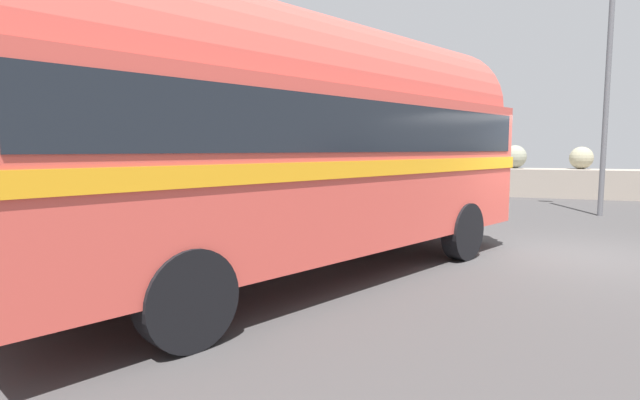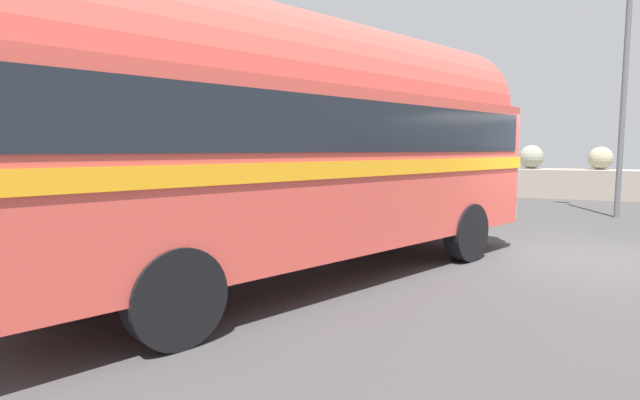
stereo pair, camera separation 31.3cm
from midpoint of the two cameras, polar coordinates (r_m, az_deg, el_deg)
ground at (r=9.70m, az=29.63°, el=-5.93°), size 32.00×26.00×0.02m
breakwater at (r=21.32m, az=27.33°, el=2.08°), size 31.36×1.91×2.38m
vintage_coach at (r=7.05m, az=-0.51°, el=7.37°), size 5.53×8.84×3.70m
lamp_post at (r=15.86m, az=32.20°, el=12.50°), size 0.45×0.89×7.05m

